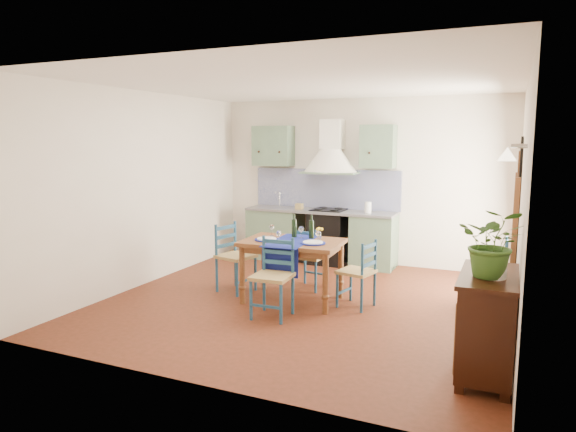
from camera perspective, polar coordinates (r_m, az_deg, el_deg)
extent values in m
plane|color=#401D0D|center=(6.81, 1.93, -9.54)|extent=(5.00, 5.00, 0.00)
cube|color=silver|center=(8.88, 7.97, 3.81)|extent=(5.00, 0.04, 2.80)
cube|color=slate|center=(9.22, -1.39, -1.96)|extent=(0.90, 0.60, 0.88)
cube|color=slate|center=(8.62, 9.52, -2.80)|extent=(0.70, 0.60, 0.88)
cube|color=black|center=(8.85, 4.49, -2.43)|extent=(0.60, 0.58, 0.88)
cube|color=gray|center=(8.82, 3.61, 0.58)|extent=(2.60, 0.64, 0.04)
cube|color=silver|center=(9.15, -1.40, 0.84)|extent=(0.45, 0.40, 0.03)
cylinder|color=silver|center=(9.29, -0.93, 1.92)|extent=(0.02, 0.02, 0.26)
cube|color=black|center=(8.77, 4.53, 0.69)|extent=(0.55, 0.48, 0.02)
cube|color=black|center=(9.03, 3.67, -4.80)|extent=(2.60, 0.50, 0.08)
cube|color=navy|center=(9.04, 4.23, 3.06)|extent=(2.65, 0.05, 0.68)
cube|color=slate|center=(9.23, -1.65, 7.79)|extent=(0.70, 0.34, 0.70)
cube|color=slate|center=(8.59, 9.99, 7.62)|extent=(0.55, 0.34, 0.70)
cone|color=silver|center=(8.76, 4.72, 6.09)|extent=(0.96, 0.96, 0.40)
cube|color=silver|center=(8.83, 4.95, 9.03)|extent=(0.36, 0.30, 0.50)
cube|color=silver|center=(6.07, 24.51, 1.03)|extent=(0.04, 5.00, 2.80)
cube|color=black|center=(7.53, 24.02, -2.07)|extent=(0.03, 1.00, 1.65)
cylinder|color=black|center=(7.44, 24.39, 4.20)|extent=(0.03, 1.00, 1.00)
cube|color=brown|center=(7.00, 23.82, -2.80)|extent=(0.06, 0.06, 1.65)
cube|color=brown|center=(8.07, 23.83, -1.41)|extent=(0.06, 0.06, 1.65)
cube|color=brown|center=(7.73, 23.97, -0.65)|extent=(0.04, 0.55, 1.96)
cylinder|color=silver|center=(4.92, 24.41, 7.10)|extent=(0.15, 0.04, 0.04)
cone|color=#FFEDC6|center=(4.93, 23.19, 6.35)|extent=(0.16, 0.16, 0.12)
cube|color=silver|center=(7.79, -15.38, 2.96)|extent=(0.04, 5.00, 2.80)
cube|color=white|center=(6.52, 2.05, 14.62)|extent=(5.00, 5.00, 0.01)
cube|color=brown|center=(6.68, 0.49, -2.99)|extent=(1.31, 0.90, 0.05)
cube|color=brown|center=(6.69, 0.48, -3.54)|extent=(1.17, 0.77, 0.08)
cylinder|color=brown|center=(6.68, -5.12, -6.57)|extent=(0.07, 0.07, 0.75)
cylinder|color=brown|center=(7.29, -2.69, -5.27)|extent=(0.07, 0.07, 0.75)
cylinder|color=brown|center=(6.28, 4.18, -7.53)|extent=(0.07, 0.07, 0.75)
cylinder|color=brown|center=(6.93, 5.88, -6.03)|extent=(0.07, 0.07, 0.75)
cube|color=navy|center=(6.63, 0.32, -2.83)|extent=(0.52, 0.97, 0.01)
cube|color=navy|center=(6.32, -0.91, -5.09)|extent=(0.48, 0.04, 0.38)
cylinder|color=navy|center=(6.69, -2.38, -2.63)|extent=(0.32, 0.32, 0.01)
cylinder|color=white|center=(6.69, -2.38, -2.54)|extent=(0.25, 0.25, 0.01)
cylinder|color=navy|center=(6.47, 2.79, -3.01)|extent=(0.32, 0.32, 0.01)
cylinder|color=white|center=(6.47, 2.79, -2.93)|extent=(0.25, 0.25, 0.01)
cylinder|color=black|center=(6.86, 0.70, -1.12)|extent=(0.07, 0.07, 0.32)
cylinder|color=black|center=(6.78, 2.62, -1.24)|extent=(0.07, 0.07, 0.32)
cylinder|color=white|center=(6.71, 3.50, -2.22)|extent=(0.05, 0.05, 0.10)
sphere|color=yellow|center=(6.69, 3.51, -1.46)|extent=(0.10, 0.10, 0.10)
cylinder|color=navy|center=(6.11, -4.14, -9.32)|extent=(0.04, 0.04, 0.48)
cylinder|color=navy|center=(6.37, -2.69, -6.38)|extent=(0.04, 0.04, 0.95)
cylinder|color=navy|center=(5.96, -0.80, -9.75)|extent=(0.04, 0.04, 0.48)
cylinder|color=navy|center=(6.23, 0.52, -6.71)|extent=(0.04, 0.04, 0.95)
cube|color=#A68C51|center=(6.12, -1.78, -6.73)|extent=(0.46, 0.46, 0.04)
cube|color=navy|center=(6.26, -1.11, -5.15)|extent=(0.40, 0.04, 0.05)
cube|color=navy|center=(6.23, -1.11, -4.02)|extent=(0.40, 0.04, 0.05)
cube|color=navy|center=(6.21, -1.11, -2.88)|extent=(0.40, 0.04, 0.05)
cube|color=navy|center=(6.05, -2.49, -10.01)|extent=(0.38, 0.05, 0.03)
cylinder|color=navy|center=(7.45, 4.33, -6.17)|extent=(0.04, 0.04, 0.45)
cylinder|color=navy|center=(7.09, 3.10, -5.10)|extent=(0.04, 0.04, 0.89)
cylinder|color=navy|center=(7.61, 1.90, -5.84)|extent=(0.04, 0.04, 0.45)
cylinder|color=navy|center=(7.25, 0.58, -4.78)|extent=(0.04, 0.04, 0.89)
cube|color=#A68C51|center=(7.32, 2.48, -4.47)|extent=(0.46, 0.46, 0.04)
cube|color=navy|center=(7.14, 1.83, -3.79)|extent=(0.38, 0.07, 0.04)
cube|color=navy|center=(7.11, 1.83, -2.85)|extent=(0.38, 0.07, 0.04)
cube|color=navy|center=(7.09, 1.84, -1.91)|extent=(0.38, 0.07, 0.04)
cube|color=navy|center=(7.54, 3.10, -6.37)|extent=(0.36, 0.07, 0.02)
cylinder|color=navy|center=(7.00, -5.70, -7.02)|extent=(0.04, 0.04, 0.49)
cylinder|color=navy|center=(7.20, -7.96, -4.71)|extent=(0.04, 0.04, 0.95)
cylinder|color=navy|center=(7.27, -3.64, -6.40)|extent=(0.04, 0.04, 0.49)
cylinder|color=navy|center=(7.46, -5.87, -4.20)|extent=(0.04, 0.04, 0.95)
cube|color=#A68C51|center=(7.19, -5.81, -4.46)|extent=(0.54, 0.54, 0.04)
cube|color=navy|center=(7.30, -6.92, -3.23)|extent=(0.12, 0.40, 0.05)
cube|color=navy|center=(7.27, -6.93, -2.25)|extent=(0.12, 0.40, 0.05)
cube|color=navy|center=(7.25, -6.95, -1.27)|extent=(0.12, 0.40, 0.05)
cube|color=navy|center=(7.14, -4.65, -7.11)|extent=(0.12, 0.38, 0.03)
cylinder|color=navy|center=(6.86, 6.98, -7.55)|extent=(0.03, 0.03, 0.44)
cylinder|color=navy|center=(6.65, 9.63, -6.23)|extent=(0.03, 0.03, 0.87)
cylinder|color=navy|center=(6.57, 5.48, -8.24)|extent=(0.03, 0.03, 0.44)
cylinder|color=navy|center=(6.35, 8.21, -6.90)|extent=(0.03, 0.03, 0.87)
cube|color=#A68C51|center=(6.57, 7.60, -6.14)|extent=(0.48, 0.48, 0.04)
cube|color=navy|center=(6.46, 8.97, -5.32)|extent=(0.10, 0.36, 0.04)
cube|color=navy|center=(6.44, 8.99, -4.32)|extent=(0.10, 0.36, 0.04)
cube|color=navy|center=(6.41, 9.02, -3.31)|extent=(0.10, 0.36, 0.04)
cube|color=navy|center=(6.73, 6.24, -8.28)|extent=(0.10, 0.34, 0.02)
cylinder|color=navy|center=(7.24, 20.03, -7.10)|extent=(0.04, 0.04, 0.45)
cylinder|color=navy|center=(7.18, 22.96, -5.59)|extent=(0.04, 0.04, 0.89)
cylinder|color=navy|center=(6.90, 19.88, -7.85)|extent=(0.04, 0.04, 0.45)
cylinder|color=navy|center=(6.84, 22.96, -6.28)|extent=(0.04, 0.04, 0.89)
cube|color=#A68C51|center=(7.01, 21.51, -5.65)|extent=(0.42, 0.42, 0.04)
cube|color=navy|center=(6.98, 23.03, -4.75)|extent=(0.03, 0.38, 0.04)
cube|color=navy|center=(6.95, 23.09, -3.80)|extent=(0.03, 0.38, 0.04)
cube|color=navy|center=(6.93, 23.14, -2.84)|extent=(0.03, 0.38, 0.04)
cube|color=navy|center=(7.08, 19.94, -7.85)|extent=(0.04, 0.36, 0.02)
cube|color=black|center=(4.99, 21.28, -10.99)|extent=(0.45, 1.00, 0.82)
cube|color=black|center=(4.87, 21.55, -6.26)|extent=(0.50, 1.05, 0.04)
cube|color=brown|center=(4.80, 18.33, -12.13)|extent=(0.02, 0.38, 0.63)
cube|color=brown|center=(5.23, 18.82, -10.42)|extent=(0.02, 0.38, 0.63)
cube|color=black|center=(4.76, 18.53, -17.67)|extent=(0.08, 0.08, 0.08)
cube|color=black|center=(5.57, 19.39, -13.80)|extent=(0.08, 0.08, 0.08)
cube|color=black|center=(4.75, 22.94, -17.96)|extent=(0.08, 0.08, 0.08)
cube|color=black|center=(5.56, 23.10, -14.03)|extent=(0.08, 0.08, 0.08)
imported|color=#325B1F|center=(4.69, 21.85, -2.79)|extent=(0.58, 0.51, 0.60)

